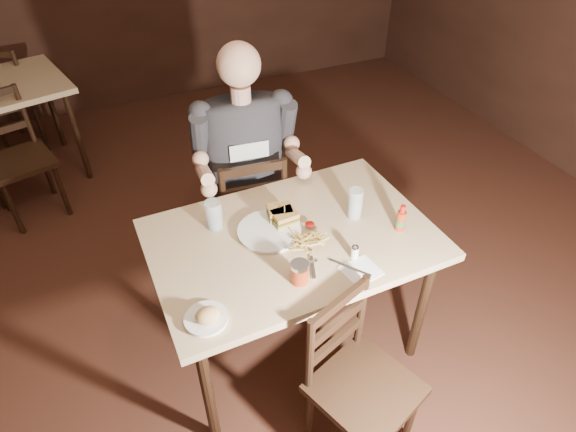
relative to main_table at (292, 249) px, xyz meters
name	(u,v)px	position (x,y,z in m)	size (l,w,h in m)	color
room_shell	(237,146)	(-0.28, -0.17, 0.71)	(7.00, 7.00, 7.00)	#321811
main_table	(292,249)	(0.00, 0.00, 0.00)	(1.27, 0.86, 0.77)	tan
bg_table	(7,95)	(-1.23, 2.33, -0.01)	(0.97, 0.97, 0.77)	tan
chair_far	(248,211)	(0.00, 0.64, -0.25)	(0.41, 0.45, 0.88)	black
chair_near	(365,389)	(0.05, -0.61, -0.28)	(0.38, 0.42, 0.83)	black
bg_chair_far	(18,95)	(-1.23, 2.88, -0.25)	(0.41, 0.45, 0.89)	black
bg_chair_near	(19,161)	(-1.23, 1.78, -0.25)	(0.41, 0.44, 0.88)	black
diner	(245,140)	(0.00, 0.59, 0.25)	(0.57, 0.44, 0.98)	#28292C
dinner_plate	(269,232)	(-0.09, 0.06, 0.08)	(0.28, 0.28, 0.02)	white
sandwich_left	(280,210)	(-0.01, 0.12, 0.14)	(0.11, 0.09, 0.10)	tan
sandwich_right	(284,214)	(0.00, 0.08, 0.14)	(0.11, 0.09, 0.10)	tan
fries_pile	(306,241)	(0.03, -0.09, 0.11)	(0.22, 0.15, 0.04)	tan
ketchup_dollop	(310,224)	(0.10, 0.02, 0.10)	(0.04, 0.04, 0.01)	maroon
glass_left	(214,215)	(-0.30, 0.21, 0.15)	(0.08, 0.08, 0.14)	silver
glass_right	(355,204)	(0.32, 0.01, 0.15)	(0.07, 0.07, 0.15)	silver
hot_sauce	(401,218)	(0.46, -0.15, 0.14)	(0.04, 0.04, 0.14)	maroon
salt_shaker	(355,252)	(0.19, -0.23, 0.11)	(0.03, 0.03, 0.06)	white
syrup_dispenser	(300,272)	(-0.09, -0.26, 0.13)	(0.07, 0.07, 0.10)	maroon
napkin	(361,270)	(0.17, -0.31, 0.08)	(0.15, 0.14, 0.00)	white
knife	(350,268)	(0.14, -0.28, 0.08)	(0.01, 0.19, 0.00)	silver
fork	(312,264)	(0.00, -0.20, 0.08)	(0.01, 0.18, 0.01)	silver
side_plate	(206,319)	(-0.49, -0.30, 0.08)	(0.16, 0.16, 0.01)	white
bread_roll	(208,315)	(-0.48, -0.31, 0.12)	(0.09, 0.08, 0.05)	tan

